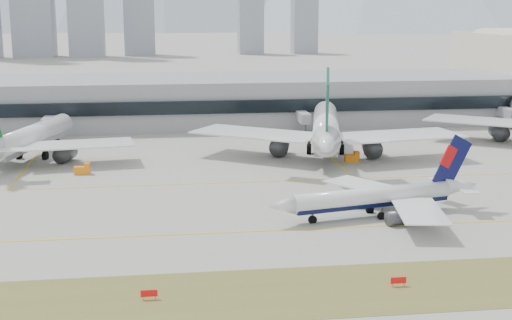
{
  "coord_description": "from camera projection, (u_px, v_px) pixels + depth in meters",
  "views": [
    {
      "loc": [
        -10.63,
        -120.23,
        37.35
      ],
      "look_at": [
        8.14,
        18.0,
        7.5
      ],
      "focal_mm": 50.0,
      "sensor_mm": 36.0,
      "label": 1
    }
  ],
  "objects": [
    {
      "name": "widebody_cathay",
      "position": [
        326.0,
        130.0,
        183.46
      ],
      "size": [
        68.4,
        68.08,
        25.01
      ],
      "rotation": [
        0.0,
        0.0,
        1.34
      ],
      "color": "white",
      "rests_on": "ground"
    },
    {
      "name": "hold_sign_left",
      "position": [
        149.0,
        293.0,
        92.84
      ],
      "size": [
        2.2,
        0.15,
        1.35
      ],
      "color": "red",
      "rests_on": "ground"
    },
    {
      "name": "gse_c",
      "position": [
        352.0,
        158.0,
        176.24
      ],
      "size": [
        3.55,
        2.0,
        2.6
      ],
      "color": "orange",
      "rests_on": "ground"
    },
    {
      "name": "taxiing_airliner",
      "position": [
        380.0,
        197.0,
        130.03
      ],
      "size": [
        42.47,
        36.39,
        14.39
      ],
      "rotation": [
        0.0,
        0.0,
        3.35
      ],
      "color": "white",
      "rests_on": "ground"
    },
    {
      "name": "ground",
      "position": [
        224.0,
        224.0,
        125.71
      ],
      "size": [
        3000.0,
        3000.0,
        0.0
      ],
      "primitive_type": "plane",
      "color": "#9E9C94",
      "rests_on": "ground"
    },
    {
      "name": "terminal",
      "position": [
        192.0,
        100.0,
        235.42
      ],
      "size": [
        280.0,
        43.1,
        15.0
      ],
      "color": "gray",
      "rests_on": "ground"
    },
    {
      "name": "widebody_eva",
      "position": [
        29.0,
        139.0,
        177.57
      ],
      "size": [
        54.95,
        54.85,
        20.23
      ],
      "rotation": [
        0.0,
        0.0,
        1.32
      ],
      "color": "white",
      "rests_on": "ground"
    },
    {
      "name": "gse_b",
      "position": [
        83.0,
        170.0,
        163.1
      ],
      "size": [
        3.55,
        2.0,
        2.6
      ],
      "color": "orange",
      "rests_on": "ground"
    },
    {
      "name": "hold_sign_right",
      "position": [
        398.0,
        280.0,
        97.29
      ],
      "size": [
        2.2,
        0.15,
        1.35
      ],
      "color": "red",
      "rests_on": "ground"
    }
  ]
}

